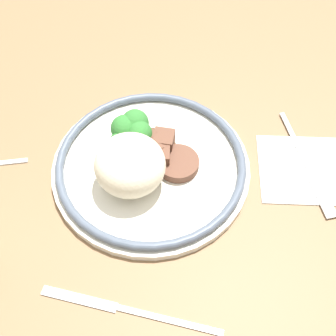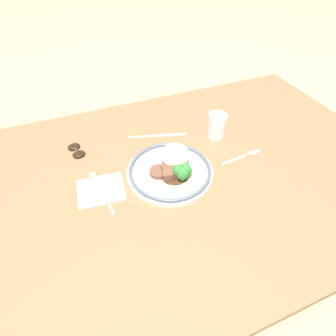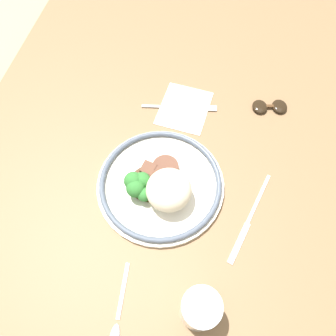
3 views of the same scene
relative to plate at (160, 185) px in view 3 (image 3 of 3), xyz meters
The scene contains 9 objects.
ground_plane 0.07m from the plate, 163.43° to the right, with size 8.00×8.00×0.00m, color #998466.
dining_table 0.05m from the plate, 163.43° to the right, with size 1.60×0.95×0.04m.
napkin 0.23m from the plate, behind, with size 0.15×0.13×0.00m.
plate is the anchor object (origin of this frame).
juice_glass 0.26m from the plate, 27.95° to the left, with size 0.07×0.07×0.09m.
fork 0.23m from the plate, behind, with size 0.04×0.19×0.00m.
knife 0.20m from the plate, 80.31° to the left, with size 0.21×0.07×0.00m.
spoon 0.29m from the plate, ahead, with size 0.16×0.03×0.01m.
sunglasses 0.35m from the plate, 141.28° to the left, with size 0.06×0.09×0.01m.
Camera 3 is at (0.31, 0.08, 0.70)m, focal length 35.00 mm.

